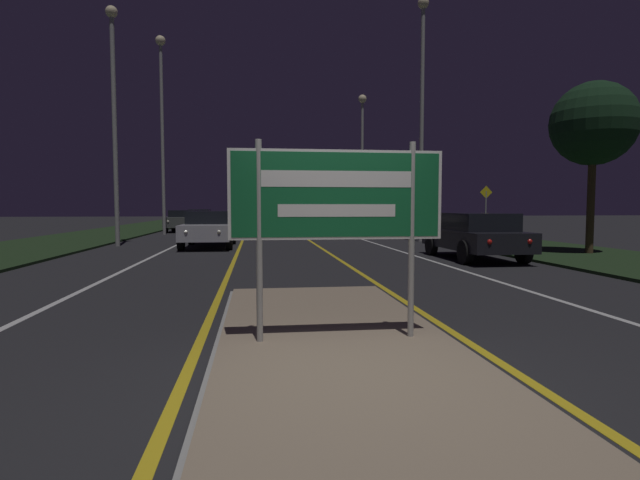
# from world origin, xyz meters

# --- Properties ---
(ground_plane) EXTENTS (160.00, 160.00, 0.00)m
(ground_plane) POSITION_xyz_m (0.00, 0.00, 0.00)
(ground_plane) COLOR #232326
(median_island) EXTENTS (2.75, 7.34, 0.10)m
(median_island) POSITION_xyz_m (0.00, 1.26, 0.04)
(median_island) COLOR #999993
(median_island) RESTS_ON ground_plane
(verge_left) EXTENTS (5.00, 100.00, 0.08)m
(verge_left) POSITION_xyz_m (-9.50, 20.00, 0.04)
(verge_left) COLOR #1E3319
(verge_left) RESTS_ON ground_plane
(verge_right) EXTENTS (5.00, 100.00, 0.08)m
(verge_right) POSITION_xyz_m (9.50, 20.00, 0.04)
(verge_right) COLOR #1E3319
(verge_right) RESTS_ON ground_plane
(centre_line_yellow_left) EXTENTS (0.12, 70.00, 0.01)m
(centre_line_yellow_left) POSITION_xyz_m (-1.57, 25.00, 0.00)
(centre_line_yellow_left) COLOR gold
(centre_line_yellow_left) RESTS_ON ground_plane
(centre_line_yellow_right) EXTENTS (0.12, 70.00, 0.01)m
(centre_line_yellow_right) POSITION_xyz_m (1.57, 25.00, 0.00)
(centre_line_yellow_right) COLOR gold
(centre_line_yellow_right) RESTS_ON ground_plane
(lane_line_white_left) EXTENTS (0.12, 70.00, 0.01)m
(lane_line_white_left) POSITION_xyz_m (-4.20, 25.00, 0.00)
(lane_line_white_left) COLOR silver
(lane_line_white_left) RESTS_ON ground_plane
(lane_line_white_right) EXTENTS (0.12, 70.00, 0.01)m
(lane_line_white_right) POSITION_xyz_m (4.20, 25.00, 0.00)
(lane_line_white_right) COLOR silver
(lane_line_white_right) RESTS_ON ground_plane
(edge_line_white_left) EXTENTS (0.10, 70.00, 0.01)m
(edge_line_white_left) POSITION_xyz_m (-7.20, 25.00, 0.00)
(edge_line_white_left) COLOR silver
(edge_line_white_left) RESTS_ON ground_plane
(edge_line_white_right) EXTENTS (0.10, 70.00, 0.01)m
(edge_line_white_right) POSITION_xyz_m (7.20, 25.00, 0.00)
(edge_line_white_right) COLOR silver
(edge_line_white_right) RESTS_ON ground_plane
(highway_sign) EXTENTS (2.40, 0.07, 2.22)m
(highway_sign) POSITION_xyz_m (0.00, 1.25, 1.65)
(highway_sign) COLOR #9E9E99
(highway_sign) RESTS_ON median_island
(streetlight_left_near) EXTENTS (0.47, 0.47, 9.46)m
(streetlight_left_near) POSITION_xyz_m (-6.48, 16.73, 5.75)
(streetlight_left_near) COLOR #9E9E99
(streetlight_left_near) RESTS_ON ground_plane
(streetlight_left_far) EXTENTS (0.55, 0.55, 11.07)m
(streetlight_left_far) POSITION_xyz_m (-6.11, 24.97, 7.13)
(streetlight_left_far) COLOR #9E9E99
(streetlight_left_far) RESTS_ON ground_plane
(streetlight_right_near) EXTENTS (0.51, 0.51, 10.93)m
(streetlight_right_near) POSITION_xyz_m (6.57, 17.90, 6.75)
(streetlight_right_near) COLOR #9E9E99
(streetlight_right_near) RESTS_ON ground_plane
(streetlight_right_far) EXTENTS (0.56, 0.56, 9.15)m
(streetlight_right_far) POSITION_xyz_m (6.26, 29.33, 6.08)
(streetlight_right_far) COLOR #9E9E99
(streetlight_right_far) RESTS_ON ground_plane
(car_receding_0) EXTENTS (1.93, 4.38, 1.40)m
(car_receding_0) POSITION_xyz_m (5.66, 10.08, 0.74)
(car_receding_0) COLOR black
(car_receding_0) RESTS_ON ground_plane
(car_receding_1) EXTENTS (1.91, 4.80, 1.52)m
(car_receding_1) POSITION_xyz_m (2.78, 22.42, 0.80)
(car_receding_1) COLOR #B7B7BC
(car_receding_1) RESTS_ON ground_plane
(car_receding_2) EXTENTS (2.01, 4.39, 1.46)m
(car_receding_2) POSITION_xyz_m (2.51, 35.66, 0.77)
(car_receding_2) COLOR silver
(car_receding_2) RESTS_ON ground_plane
(car_approaching_0) EXTENTS (1.96, 4.73, 1.42)m
(car_approaching_0) POSITION_xyz_m (-2.77, 15.91, 0.76)
(car_approaching_0) COLOR #B7B7BC
(car_approaching_0) RESTS_ON ground_plane
(car_approaching_1) EXTENTS (1.95, 4.64, 1.37)m
(car_approaching_1) POSITION_xyz_m (-5.58, 28.73, 0.74)
(car_approaching_1) COLOR #4C514C
(car_approaching_1) RESTS_ON ground_plane
(car_approaching_2) EXTENTS (1.95, 4.60, 1.38)m
(car_approaching_2) POSITION_xyz_m (-5.57, 37.99, 0.73)
(car_approaching_2) COLOR silver
(car_approaching_2) RESTS_ON ground_plane
(warning_sign) EXTENTS (0.60, 0.06, 2.50)m
(warning_sign) POSITION_xyz_m (9.89, 18.24, 1.58)
(warning_sign) COLOR #9E9E99
(warning_sign) RESTS_ON verge_right
(roadside_palm_right) EXTENTS (2.67, 2.67, 5.52)m
(roadside_palm_right) POSITION_xyz_m (9.88, 10.75, 4.23)
(roadside_palm_right) COLOR #4C3823
(roadside_palm_right) RESTS_ON verge_right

